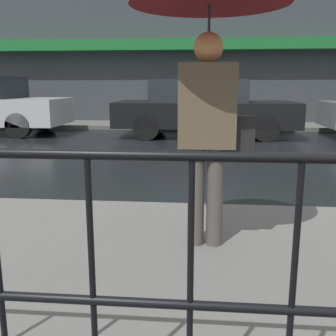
# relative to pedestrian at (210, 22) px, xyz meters

# --- Properties ---
(ground_plane) EXTENTS (80.00, 80.00, 0.00)m
(ground_plane) POSITION_rel_pedestrian_xyz_m (0.66, 4.90, -1.79)
(ground_plane) COLOR black
(sidewalk_near) EXTENTS (28.00, 2.98, 0.11)m
(sidewalk_near) POSITION_rel_pedestrian_xyz_m (0.66, -0.42, -1.74)
(sidewalk_near) COLOR #60605E
(sidewalk_near) RESTS_ON ground_plane
(sidewalk_far) EXTENTS (28.00, 1.78, 0.11)m
(sidewalk_far) POSITION_rel_pedestrian_xyz_m (0.66, 9.62, -1.74)
(sidewalk_far) COLOR #60605E
(sidewalk_far) RESTS_ON ground_plane
(lane_marking) EXTENTS (25.20, 0.12, 0.01)m
(lane_marking) POSITION_rel_pedestrian_xyz_m (0.66, 4.90, -1.79)
(lane_marking) COLOR gold
(lane_marking) RESTS_ON ground_plane
(building_storefront) EXTENTS (28.00, 0.85, 5.69)m
(building_storefront) POSITION_rel_pedestrian_xyz_m (0.66, 10.64, 1.03)
(building_storefront) COLOR #383D42
(building_storefront) RESTS_ON ground_plane
(pedestrian) EXTENTS (1.14, 1.14, 2.05)m
(pedestrian) POSITION_rel_pedestrian_xyz_m (0.00, 0.00, 0.00)
(pedestrian) COLOR #4C4742
(pedestrian) RESTS_ON sidewalk_near
(car_black) EXTENTS (4.65, 1.93, 1.47)m
(car_black) POSITION_rel_pedestrian_xyz_m (-0.05, 7.44, -1.04)
(car_black) COLOR black
(car_black) RESTS_ON ground_plane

